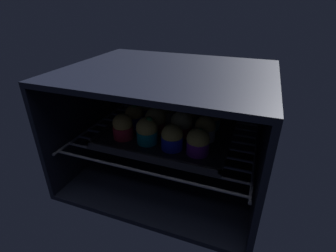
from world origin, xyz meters
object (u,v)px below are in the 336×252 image
Objects in this scene: muffin_row0_col3 at (198,142)px; muffin_row1_col0 at (134,117)px; muffin_row1_col1 at (156,120)px; muffin_row1_col2 at (182,124)px; muffin_row0_col2 at (172,138)px; muffin_row2_col0 at (145,107)px; muffin_row2_col3 at (211,118)px; muffin_row0_col1 at (147,131)px; muffin_row1_col3 at (205,129)px; baking_tray at (168,134)px; muffin_row2_col2 at (188,114)px; muffin_row0_col0 at (123,127)px; muffin_row2_col1 at (165,110)px.

muffin_row1_col0 reaches higher than muffin_row0_col3.
muffin_row1_col2 is (8.75, 0.05, -0.03)cm from muffin_row1_col1.
muffin_row0_col2 is at bearing -27.86° from muffin_row1_col0.
muffin_row2_col0 reaches higher than muffin_row2_col3.
muffin_row0_col1 is 1.08× the size of muffin_row1_col2.
muffin_row0_col1 is at bearing -43.83° from muffin_row1_col0.
muffin_row1_col3 is at bearing -90.26° from muffin_row2_col3.
muffin_row2_col3 is at bearing 89.74° from muffin_row1_col3.
baking_tray is 4.61× the size of muffin_row0_col1.
muffin_row2_col2 is at bearing 179.78° from muffin_row2_col3.
muffin_row0_col2 is 0.93× the size of muffin_row1_col1.
muffin_row0_col1 is 1.09× the size of muffin_row2_col2.
muffin_row1_col0 reaches higher than muffin_row1_col2.
muffin_row0_col1 is 15.39cm from muffin_row0_col3.
muffin_row2_col3 is at bearing 17.70° from muffin_row1_col0.
muffin_row1_col1 is (7.28, 8.00, 0.05)cm from muffin_row0_col0.
muffin_row2_col1 is (-8.32, 15.95, 0.52)cm from muffin_row0_col2.
muffin_row1_col1 is (-16.15, 8.53, 0.16)cm from muffin_row0_col3.
muffin_row0_col1 reaches higher than muffin_row1_col3.
muffin_row1_col0 is 7.66cm from muffin_row1_col1.
muffin_row0_col3 is 8.32cm from muffin_row1_col3.
muffin_row2_col1 reaches higher than muffin_row0_col0.
baking_tray is at bearing 64.99° from muffin_row0_col1.
muffin_row1_col3 is 17.54cm from muffin_row2_col1.
muffin_row0_col1 is 22.06cm from muffin_row2_col3.
muffin_row0_col3 is at bearing -90.38° from muffin_row1_col3.
muffin_row1_col2 is at bearing -88.29° from muffin_row2_col2.
baking_tray is 5.11× the size of muffin_row0_col3.
muffin_row2_col3 is (7.50, 7.63, 0.00)cm from muffin_row1_col2.
muffin_row1_col3 is (11.83, 0.09, 4.04)cm from baking_tray.
muffin_row2_col2 is at bearing 134.12° from muffin_row1_col3.
muffin_row2_col3 reaches higher than muffin_row0_col3.
muffin_row1_col1 is (7.66, -0.05, 0.21)cm from muffin_row1_col0.
muffin_row2_col1 is (-3.98, 7.67, 4.47)cm from baking_tray.
muffin_row1_col0 reaches higher than muffin_row1_col3.
muffin_row2_col0 reaches higher than muffin_row0_col3.
muffin_row0_col3 is 0.98× the size of muffin_row1_col2.
muffin_row0_col3 is at bearing -90.32° from muffin_row2_col3.
muffin_row0_col3 and muffin_row1_col3 have the same top height.
muffin_row1_col0 is at bearing -154.67° from muffin_row2_col2.
muffin_row2_col1 is (-8.35, 7.30, 0.29)cm from muffin_row1_col2.
muffin_row2_col0 is (0.43, 7.46, 0.59)cm from muffin_row1_col0.
muffin_row0_col3 is 28.37cm from muffin_row2_col0.
muffin_row1_col2 is at bearing 89.77° from muffin_row0_col2.
muffin_row0_col2 is 0.84× the size of muffin_row2_col0.
muffin_row2_col0 reaches higher than muffin_row1_col1.
muffin_row1_col3 is at bearing -2.06° from muffin_row1_col2.
muffin_row1_col1 is (-4.38, 0.31, 4.21)cm from baking_tray.
muffin_row0_col0 is 0.98× the size of muffin_row1_col1.
muffin_row1_col0 is at bearing -137.80° from muffin_row2_col1.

